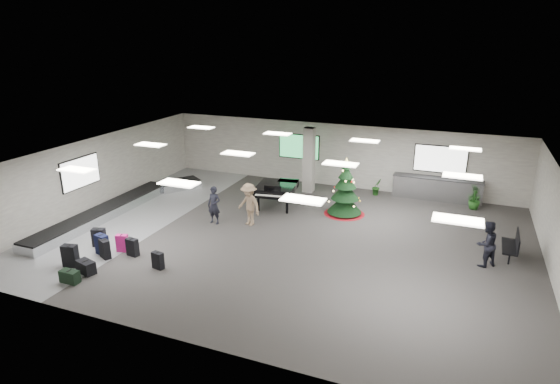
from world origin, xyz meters
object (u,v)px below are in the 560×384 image
at_px(grand_piano, 276,189).
at_px(potted_plant_left, 377,187).
at_px(potted_plant_right, 475,199).
at_px(pink_suitcase, 122,243).
at_px(traveler_b, 249,204).
at_px(christmas_tree, 345,195).
at_px(traveler_a, 214,205).
at_px(service_counter, 437,189).
at_px(traveler_bench, 486,244).
at_px(baggage_carousel, 121,206).
at_px(bench, 513,244).

bearing_deg(grand_piano, potted_plant_left, 31.98).
xyz_separation_m(potted_plant_left, potted_plant_right, (4.42, -0.32, 0.04)).
relative_size(pink_suitcase, grand_piano, 0.28).
distance_m(pink_suitcase, potted_plant_right, 14.98).
bearing_deg(traveler_b, grand_piano, 105.53).
xyz_separation_m(christmas_tree, grand_piano, (-3.08, -0.30, 0.00)).
relative_size(christmas_tree, traveler_b, 1.43).
bearing_deg(traveler_a, traveler_b, 18.62).
bearing_deg(potted_plant_left, service_counter, 7.08).
xyz_separation_m(service_counter, potted_plant_left, (-2.75, -0.34, -0.13)).
xyz_separation_m(traveler_bench, potted_plant_left, (-4.77, 6.00, -0.39)).
height_order(baggage_carousel, christmas_tree, christmas_tree).
bearing_deg(traveler_bench, potted_plant_left, -92.02).
distance_m(traveler_b, traveler_bench, 8.90).
relative_size(traveler_a, traveler_b, 0.89).
bearing_deg(bench, traveler_bench, -130.38).
height_order(baggage_carousel, grand_piano, grand_piano).
distance_m(christmas_tree, traveler_a, 5.61).
bearing_deg(potted_plant_right, traveler_bench, -86.47).
relative_size(baggage_carousel, pink_suitcase, 14.86).
height_order(traveler_b, potted_plant_right, traveler_b).
bearing_deg(bench, christmas_tree, 165.11).
bearing_deg(potted_plant_left, traveler_bench, -51.52).
distance_m(traveler_b, potted_plant_left, 7.06).
relative_size(grand_piano, traveler_b, 1.33).
relative_size(traveler_bench, potted_plant_left, 1.94).
distance_m(bench, traveler_a, 11.27).
bearing_deg(traveler_a, potted_plant_right, 33.60).
bearing_deg(baggage_carousel, traveler_bench, 1.51).
relative_size(pink_suitcase, christmas_tree, 0.26).
xyz_separation_m(baggage_carousel, grand_piano, (6.20, 3.04, 0.65)).
bearing_deg(baggage_carousel, potted_plant_left, 32.35).
xyz_separation_m(pink_suitcase, christmas_tree, (6.50, 6.58, 0.55)).
distance_m(pink_suitcase, potted_plant_left, 12.10).
xyz_separation_m(grand_piano, traveler_bench, (8.67, -2.65, -0.07)).
bearing_deg(traveler_bench, potted_plant_right, -126.96).
xyz_separation_m(baggage_carousel, pink_suitcase, (2.78, -3.25, 0.11)).
bearing_deg(pink_suitcase, traveler_bench, -1.80).
xyz_separation_m(christmas_tree, potted_plant_left, (0.82, 3.06, -0.45)).
relative_size(grand_piano, potted_plant_left, 2.84).
height_order(traveler_a, traveler_b, traveler_b).
xyz_separation_m(pink_suitcase, traveler_bench, (12.08, 3.64, 0.48)).
height_order(baggage_carousel, potted_plant_right, potted_plant_right).
distance_m(bench, potted_plant_right, 4.84).
relative_size(service_counter, grand_piano, 1.72).
xyz_separation_m(bench, traveler_a, (-11.21, -1.09, 0.27)).
height_order(service_counter, potted_plant_right, service_counter).
height_order(service_counter, traveler_b, traveler_b).
distance_m(grand_piano, traveler_bench, 9.06).
bearing_deg(bench, pink_suitcase, -158.59).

